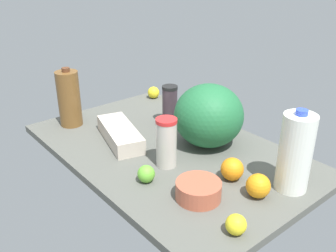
{
  "coord_description": "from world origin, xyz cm",
  "views": [
    {
      "loc": [
        106.58,
        -88.37,
        76.81
      ],
      "look_at": [
        0.0,
        0.0,
        13.0
      ],
      "focal_mm": 40.0,
      "sensor_mm": 36.0,
      "label": 1
    }
  ],
  "objects_px": {
    "mixing_bowl": "(198,190)",
    "orange_beside_bowl": "(232,169)",
    "lemon_by_jug": "(236,224)",
    "watermelon": "(209,116)",
    "chocolate_milk_jug": "(69,99)",
    "milk_jug": "(295,153)",
    "shaker_bottle": "(170,105)",
    "lemon_near_front": "(153,92)",
    "lime_far_back": "(146,174)",
    "egg_carton": "(120,134)",
    "orange_loose": "(258,186)",
    "tumbler_cup": "(166,142)"
  },
  "relations": [
    {
      "from": "chocolate_milk_jug",
      "to": "watermelon",
      "type": "bearing_deg",
      "value": 32.32
    },
    {
      "from": "watermelon",
      "to": "lemon_near_front",
      "type": "height_order",
      "value": "watermelon"
    },
    {
      "from": "orange_beside_bowl",
      "to": "shaker_bottle",
      "type": "bearing_deg",
      "value": 164.89
    },
    {
      "from": "shaker_bottle",
      "to": "orange_beside_bowl",
      "type": "relative_size",
      "value": 2.29
    },
    {
      "from": "tumbler_cup",
      "to": "orange_loose",
      "type": "relative_size",
      "value": 2.34
    },
    {
      "from": "lemon_near_front",
      "to": "lime_far_back",
      "type": "xyz_separation_m",
      "value": [
        0.66,
        -0.54,
        -0.0
      ]
    },
    {
      "from": "lemon_by_jug",
      "to": "lemon_near_front",
      "type": "relative_size",
      "value": 0.96
    },
    {
      "from": "lemon_by_jug",
      "to": "orange_loose",
      "type": "relative_size",
      "value": 0.76
    },
    {
      "from": "mixing_bowl",
      "to": "orange_beside_bowl",
      "type": "bearing_deg",
      "value": 92.31
    },
    {
      "from": "shaker_bottle",
      "to": "tumbler_cup",
      "type": "height_order",
      "value": "tumbler_cup"
    },
    {
      "from": "egg_carton",
      "to": "orange_loose",
      "type": "height_order",
      "value": "orange_loose"
    },
    {
      "from": "watermelon",
      "to": "egg_carton",
      "type": "height_order",
      "value": "watermelon"
    },
    {
      "from": "lemon_near_front",
      "to": "lime_far_back",
      "type": "bearing_deg",
      "value": -39.37
    },
    {
      "from": "watermelon",
      "to": "tumbler_cup",
      "type": "distance_m",
      "value": 0.25
    },
    {
      "from": "milk_jug",
      "to": "watermelon",
      "type": "xyz_separation_m",
      "value": [
        -0.42,
        0.01,
        -0.01
      ]
    },
    {
      "from": "lemon_near_front",
      "to": "orange_loose",
      "type": "bearing_deg",
      "value": -17.68
    },
    {
      "from": "lemon_by_jug",
      "to": "shaker_bottle",
      "type": "bearing_deg",
      "value": 154.0
    },
    {
      "from": "mixing_bowl",
      "to": "shaker_bottle",
      "type": "distance_m",
      "value": 0.61
    },
    {
      "from": "orange_beside_bowl",
      "to": "lime_far_back",
      "type": "bearing_deg",
      "value": -126.61
    },
    {
      "from": "lemon_by_jug",
      "to": "lemon_near_front",
      "type": "xyz_separation_m",
      "value": [
        -1.04,
        0.5,
        0.0
      ]
    },
    {
      "from": "shaker_bottle",
      "to": "orange_beside_bowl",
      "type": "distance_m",
      "value": 0.53
    },
    {
      "from": "watermelon",
      "to": "chocolate_milk_jug",
      "type": "xyz_separation_m",
      "value": [
        -0.56,
        -0.35,
        -0.0
      ]
    },
    {
      "from": "shaker_bottle",
      "to": "chocolate_milk_jug",
      "type": "relative_size",
      "value": 0.68
    },
    {
      "from": "lemon_near_front",
      "to": "orange_beside_bowl",
      "type": "distance_m",
      "value": 0.89
    },
    {
      "from": "milk_jug",
      "to": "chocolate_milk_jug",
      "type": "xyz_separation_m",
      "value": [
        -0.97,
        -0.34,
        -0.01
      ]
    },
    {
      "from": "milk_jug",
      "to": "lemon_by_jug",
      "type": "bearing_deg",
      "value": -83.98
    },
    {
      "from": "shaker_bottle",
      "to": "lemon_near_front",
      "type": "distance_m",
      "value": 0.37
    },
    {
      "from": "egg_carton",
      "to": "lemon_by_jug",
      "type": "bearing_deg",
      "value": 10.55
    },
    {
      "from": "milk_jug",
      "to": "chocolate_milk_jug",
      "type": "height_order",
      "value": "milk_jug"
    },
    {
      "from": "milk_jug",
      "to": "tumbler_cup",
      "type": "xyz_separation_m",
      "value": [
        -0.39,
        -0.23,
        -0.04
      ]
    },
    {
      "from": "egg_carton",
      "to": "shaker_bottle",
      "type": "bearing_deg",
      "value": 106.24
    },
    {
      "from": "milk_jug",
      "to": "lemon_near_front",
      "type": "height_order",
      "value": "milk_jug"
    },
    {
      "from": "shaker_bottle",
      "to": "watermelon",
      "type": "bearing_deg",
      "value": -2.28
    },
    {
      "from": "shaker_bottle",
      "to": "lemon_near_front",
      "type": "relative_size",
      "value": 2.9
    },
    {
      "from": "chocolate_milk_jug",
      "to": "lime_far_back",
      "type": "bearing_deg",
      "value": -2.01
    },
    {
      "from": "milk_jug",
      "to": "chocolate_milk_jug",
      "type": "relative_size",
      "value": 1.05
    },
    {
      "from": "mixing_bowl",
      "to": "milk_jug",
      "type": "height_order",
      "value": "milk_jug"
    },
    {
      "from": "watermelon",
      "to": "chocolate_milk_jug",
      "type": "relative_size",
      "value": 1.04
    },
    {
      "from": "milk_jug",
      "to": "watermelon",
      "type": "bearing_deg",
      "value": 178.19
    },
    {
      "from": "orange_loose",
      "to": "lemon_near_front",
      "type": "bearing_deg",
      "value": 162.32
    },
    {
      "from": "lemon_by_jug",
      "to": "orange_loose",
      "type": "bearing_deg",
      "value": 110.91
    },
    {
      "from": "mixing_bowl",
      "to": "lime_far_back",
      "type": "xyz_separation_m",
      "value": [
        -0.19,
        -0.07,
        0.0
      ]
    },
    {
      "from": "mixing_bowl",
      "to": "lemon_by_jug",
      "type": "height_order",
      "value": "lemon_by_jug"
    },
    {
      "from": "chocolate_milk_jug",
      "to": "lemon_by_jug",
      "type": "bearing_deg",
      "value": 0.84
    },
    {
      "from": "milk_jug",
      "to": "lemon_by_jug",
      "type": "xyz_separation_m",
      "value": [
        0.03,
        -0.32,
        -0.11
      ]
    },
    {
      "from": "chocolate_milk_jug",
      "to": "lime_far_back",
      "type": "xyz_separation_m",
      "value": [
        0.62,
        -0.02,
        -0.1
      ]
    },
    {
      "from": "mixing_bowl",
      "to": "tumbler_cup",
      "type": "relative_size",
      "value": 0.79
    },
    {
      "from": "watermelon",
      "to": "tumbler_cup",
      "type": "relative_size",
      "value": 1.49
    },
    {
      "from": "lemon_by_jug",
      "to": "orange_beside_bowl",
      "type": "xyz_separation_m",
      "value": [
        -0.2,
        0.21,
        0.01
      ]
    },
    {
      "from": "egg_carton",
      "to": "lemon_by_jug",
      "type": "height_order",
      "value": "egg_carton"
    }
  ]
}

